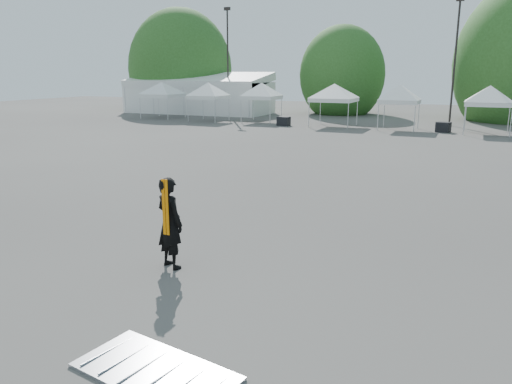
% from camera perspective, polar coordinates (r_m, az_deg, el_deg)
% --- Properties ---
extents(ground, '(120.00, 120.00, 0.00)m').
position_cam_1_polar(ground, '(13.09, 0.22, -5.20)').
color(ground, '#474442').
rests_on(ground, ground).
extents(marquee, '(15.00, 6.25, 4.23)m').
position_cam_1_polar(marquee, '(53.68, -6.59, 11.06)').
color(marquee, white).
rests_on(marquee, ground).
extents(light_pole_west, '(0.60, 0.25, 10.30)m').
position_cam_1_polar(light_pole_west, '(50.87, -3.25, 15.28)').
color(light_pole_west, black).
rests_on(light_pole_west, ground).
extents(light_pole_east, '(0.60, 0.25, 9.80)m').
position_cam_1_polar(light_pole_east, '(43.44, 21.83, 14.33)').
color(light_pole_east, black).
rests_on(light_pole_east, ground).
extents(tree_far_w, '(4.80, 4.80, 7.30)m').
position_cam_1_polar(tree_far_w, '(58.27, -8.64, 13.71)').
color(tree_far_w, '#382314').
rests_on(tree_far_w, ground).
extents(tree_mid_w, '(4.16, 4.16, 6.33)m').
position_cam_1_polar(tree_mid_w, '(52.98, 9.80, 13.05)').
color(tree_mid_w, '#382314').
rests_on(tree_mid_w, ground).
extents(tent_a, '(4.50, 4.50, 3.88)m').
position_cam_1_polar(tent_a, '(48.25, -10.69, 11.94)').
color(tent_a, silver).
rests_on(tent_a, ground).
extents(tent_b, '(4.02, 4.02, 3.88)m').
position_cam_1_polar(tent_b, '(44.41, -5.49, 11.99)').
color(tent_b, silver).
rests_on(tent_b, ground).
extents(tent_c, '(4.06, 4.06, 3.88)m').
position_cam_1_polar(tent_c, '(43.71, 0.64, 12.03)').
color(tent_c, silver).
rests_on(tent_c, ground).
extents(tent_d, '(4.68, 4.68, 3.88)m').
position_cam_1_polar(tent_d, '(40.59, 8.95, 11.76)').
color(tent_d, silver).
rests_on(tent_d, ground).
extents(tent_e, '(3.94, 3.94, 3.88)m').
position_cam_1_polar(tent_e, '(39.06, 16.19, 11.33)').
color(tent_e, silver).
rests_on(tent_e, ground).
extents(tent_f, '(4.33, 4.33, 3.88)m').
position_cam_1_polar(tent_f, '(38.49, 25.20, 10.57)').
color(tent_f, silver).
rests_on(tent_f, ground).
extents(man, '(0.87, 0.73, 2.03)m').
position_cam_1_polar(man, '(11.01, -9.83, -3.49)').
color(man, black).
rests_on(man, ground).
extents(barrier_mid, '(2.53, 1.57, 0.08)m').
position_cam_1_polar(barrier_mid, '(7.72, -11.41, -19.45)').
color(barrier_mid, '#ACAFB4').
rests_on(barrier_mid, ground).
extents(crate_west, '(1.00, 0.82, 0.73)m').
position_cam_1_polar(crate_west, '(40.59, 3.18, 8.08)').
color(crate_west, black).
rests_on(crate_west, ground).
extents(crate_mid, '(1.08, 0.93, 0.73)m').
position_cam_1_polar(crate_mid, '(38.51, 20.62, 6.95)').
color(crate_mid, black).
rests_on(crate_mid, ground).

